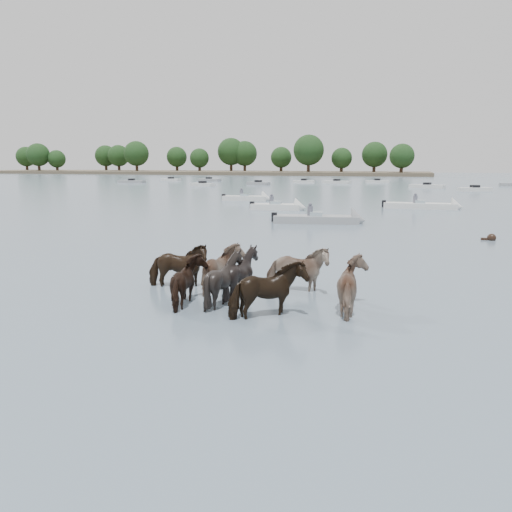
# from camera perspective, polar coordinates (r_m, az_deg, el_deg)

# --- Properties ---
(ground) EXTENTS (400.00, 400.00, 0.00)m
(ground) POSITION_cam_1_polar(r_m,az_deg,el_deg) (14.34, 0.31, -5.13)
(ground) COLOR slate
(ground) RESTS_ON ground
(shoreline) EXTENTS (160.00, 30.00, 1.00)m
(shoreline) POSITION_cam_1_polar(r_m,az_deg,el_deg) (179.24, -7.45, 9.39)
(shoreline) COLOR #4C4233
(shoreline) RESTS_ON ground
(pony_herd) EXTENTS (7.74, 4.33, 1.69)m
(pony_herd) POSITION_cam_1_polar(r_m,az_deg,el_deg) (14.31, -0.93, -2.71)
(pony_herd) COLOR black
(pony_herd) RESTS_ON ground
(swimming_pony) EXTENTS (0.72, 0.44, 0.44)m
(swimming_pony) POSITION_cam_1_polar(r_m,az_deg,el_deg) (28.13, 25.08, 1.84)
(swimming_pony) COLOR black
(swimming_pony) RESTS_ON ground
(motorboat_a) EXTENTS (4.81, 1.95, 1.92)m
(motorboat_a) POSITION_cam_1_polar(r_m,az_deg,el_deg) (42.17, 3.25, 5.57)
(motorboat_a) COLOR silver
(motorboat_a) RESTS_ON ground
(motorboat_b) EXTENTS (6.18, 2.59, 1.92)m
(motorboat_b) POSITION_cam_1_polar(r_m,az_deg,el_deg) (33.10, 8.21, 4.11)
(motorboat_b) COLOR gray
(motorboat_b) RESTS_ON ground
(motorboat_c) EXTENTS (6.65, 1.74, 1.92)m
(motorboat_c) POSITION_cam_1_polar(r_m,az_deg,el_deg) (45.53, 19.14, 5.37)
(motorboat_c) COLOR silver
(motorboat_c) RESTS_ON ground
(motorboat_f) EXTENTS (5.29, 2.22, 1.92)m
(motorboat_f) POSITION_cam_1_polar(r_m,az_deg,el_deg) (52.44, -0.45, 6.56)
(motorboat_f) COLOR silver
(motorboat_f) RESTS_ON ground
(distant_flotilla) EXTENTS (101.56, 28.95, 0.93)m
(distant_flotilla) POSITION_cam_1_polar(r_m,az_deg,el_deg) (92.47, 14.38, 7.99)
(distant_flotilla) COLOR gray
(distant_flotilla) RESTS_ON ground
(treeline) EXTENTS (149.56, 23.37, 12.52)m
(treeline) POSITION_cam_1_polar(r_m,az_deg,el_deg) (179.62, -6.89, 11.35)
(treeline) COLOR #382619
(treeline) RESTS_ON ground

